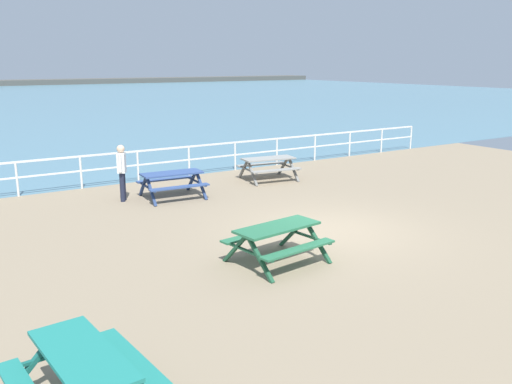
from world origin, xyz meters
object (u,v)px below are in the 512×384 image
at_px(picnic_table_near_right, 83,368).
at_px(picnic_table_mid_centre, 172,179).
at_px(picnic_table_near_left, 277,235).
at_px(picnic_table_far_left, 268,163).
at_px(visitor, 122,169).

height_order(picnic_table_near_right, picnic_table_mid_centre, same).
distance_m(picnic_table_near_left, picnic_table_far_left, 7.96).
distance_m(picnic_table_mid_centre, picnic_table_far_left, 3.89).
xyz_separation_m(picnic_table_far_left, visitor, (-5.23, -0.12, 0.36)).
distance_m(picnic_table_near_left, picnic_table_near_right, 5.44).
height_order(picnic_table_mid_centre, picnic_table_far_left, same).
bearing_deg(picnic_table_near_left, visitor, 91.03).
height_order(picnic_table_near_left, picnic_table_far_left, same).
bearing_deg(picnic_table_mid_centre, picnic_table_near_left, -90.09).
bearing_deg(picnic_table_near_right, picnic_table_mid_centre, -34.45).
xyz_separation_m(picnic_table_near_left, picnic_table_mid_centre, (0.43, 6.15, 0.00)).
relative_size(picnic_table_far_left, visitor, 1.20).
distance_m(picnic_table_near_left, picnic_table_mid_centre, 6.17).
xyz_separation_m(picnic_table_mid_centre, visitor, (-1.38, 0.44, 0.36)).
bearing_deg(picnic_table_near_right, picnic_table_near_left, -63.73).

